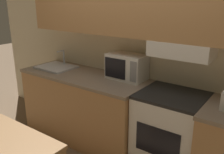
{
  "coord_description": "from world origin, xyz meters",
  "views": [
    {
      "loc": [
        1.51,
        -2.59,
        1.86
      ],
      "look_at": [
        0.05,
        -0.58,
        1.06
      ],
      "focal_mm": 40.0,
      "sensor_mm": 36.0,
      "label": 1
    }
  ],
  "objects": [
    {
      "name": "ground_plane",
      "position": [
        0.0,
        0.0,
        0.0
      ],
      "size": [
        16.0,
        16.0,
        0.0
      ],
      "primitive_type": "plane",
      "color": "#7F664C"
    },
    {
      "name": "wall_back",
      "position": [
        0.02,
        -0.07,
        1.52
      ],
      "size": [
        5.29,
        0.38,
        2.55
      ],
      "color": "beige",
      "rests_on": "ground_plane"
    },
    {
      "name": "lower_counter_main",
      "position": [
        -0.59,
        -0.33,
        0.45
      ],
      "size": [
        1.73,
        0.68,
        0.91
      ],
      "color": "tan",
      "rests_on": "ground_plane"
    },
    {
      "name": "stove_range",
      "position": [
        0.62,
        -0.31,
        0.45
      ],
      "size": [
        0.66,
        0.62,
        0.91
      ],
      "color": "white",
      "rests_on": "ground_plane"
    },
    {
      "name": "microwave",
      "position": [
        -0.04,
        -0.16,
        1.06
      ],
      "size": [
        0.46,
        0.29,
        0.3
      ],
      "color": "white",
      "rests_on": "lower_counter_main"
    },
    {
      "name": "sink_basin",
      "position": [
        -1.1,
        -0.33,
        0.92
      ],
      "size": [
        0.49,
        0.42,
        0.23
      ],
      "color": "#B7BABF",
      "rests_on": "lower_counter_main"
    }
  ]
}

